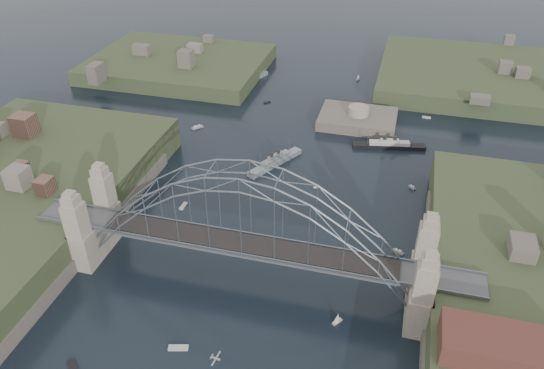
{
  "coord_description": "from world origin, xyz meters",
  "views": [
    {
      "loc": [
        23.71,
        -70.62,
        71.28
      ],
      "look_at": [
        0.0,
        18.0,
        10.0
      ],
      "focal_mm": 34.93,
      "sensor_mm": 36.0,
      "label": 1
    }
  ],
  "objects_px": {
    "naval_cruiser_near": "(275,162)",
    "ocean_liner": "(389,145)",
    "naval_cruiser_far": "(251,79)",
    "fort_island": "(357,125)",
    "wharf_shed": "(512,349)",
    "bridge": "(246,228)"
  },
  "relations": [
    {
      "from": "naval_cruiser_far",
      "to": "fort_island",
      "type": "bearing_deg",
      "value": -29.44
    },
    {
      "from": "bridge",
      "to": "naval_cruiser_near",
      "type": "height_order",
      "value": "bridge"
    },
    {
      "from": "wharf_shed",
      "to": "naval_cruiser_far",
      "type": "height_order",
      "value": "wharf_shed"
    },
    {
      "from": "bridge",
      "to": "wharf_shed",
      "type": "distance_m",
      "value": 46.23
    },
    {
      "from": "naval_cruiser_near",
      "to": "naval_cruiser_far",
      "type": "bearing_deg",
      "value": 113.44
    },
    {
      "from": "bridge",
      "to": "naval_cruiser_far",
      "type": "xyz_separation_m",
      "value": [
        -27.45,
        92.27,
        -11.46
      ]
    },
    {
      "from": "naval_cruiser_near",
      "to": "ocean_liner",
      "type": "height_order",
      "value": "naval_cruiser_near"
    },
    {
      "from": "ocean_liner",
      "to": "wharf_shed",
      "type": "bearing_deg",
      "value": -73.05
    },
    {
      "from": "naval_cruiser_near",
      "to": "ocean_liner",
      "type": "bearing_deg",
      "value": 30.53
    },
    {
      "from": "wharf_shed",
      "to": "naval_cruiser_near",
      "type": "height_order",
      "value": "wharf_shed"
    },
    {
      "from": "wharf_shed",
      "to": "naval_cruiser_near",
      "type": "distance_m",
      "value": 75.09
    },
    {
      "from": "fort_island",
      "to": "naval_cruiser_near",
      "type": "distance_m",
      "value": 33.31
    },
    {
      "from": "wharf_shed",
      "to": "ocean_liner",
      "type": "distance_m",
      "value": 75.8
    },
    {
      "from": "naval_cruiser_near",
      "to": "ocean_liner",
      "type": "xyz_separation_m",
      "value": [
        27.59,
        16.27,
        -0.09
      ]
    },
    {
      "from": "fort_island",
      "to": "ocean_liner",
      "type": "distance_m",
      "value": 15.73
    },
    {
      "from": "bridge",
      "to": "wharf_shed",
      "type": "relative_size",
      "value": 4.2
    },
    {
      "from": "bridge",
      "to": "fort_island",
      "type": "relative_size",
      "value": 3.82
    },
    {
      "from": "fort_island",
      "to": "wharf_shed",
      "type": "bearing_deg",
      "value": -69.15
    },
    {
      "from": "bridge",
      "to": "fort_island",
      "type": "height_order",
      "value": "bridge"
    },
    {
      "from": "naval_cruiser_near",
      "to": "ocean_liner",
      "type": "relative_size",
      "value": 0.85
    },
    {
      "from": "ocean_liner",
      "to": "naval_cruiser_near",
      "type": "bearing_deg",
      "value": -149.47
    },
    {
      "from": "wharf_shed",
      "to": "naval_cruiser_far",
      "type": "distance_m",
      "value": 128.38
    }
  ]
}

